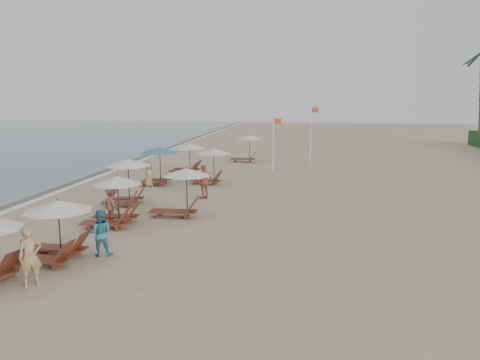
% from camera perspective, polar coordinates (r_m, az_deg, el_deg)
% --- Properties ---
extents(ground, '(160.00, 160.00, 0.00)m').
position_cam_1_polar(ground, '(16.27, -3.21, -9.53)').
color(ground, tan).
rests_on(ground, ground).
extents(wet_sand_band, '(3.20, 140.00, 0.01)m').
position_cam_1_polar(wet_sand_band, '(30.03, -22.93, -1.09)').
color(wet_sand_band, '#6B5E4C').
rests_on(wet_sand_band, ground).
extents(foam_line, '(0.50, 140.00, 0.02)m').
position_cam_1_polar(foam_line, '(29.36, -20.77, -1.17)').
color(foam_line, white).
rests_on(foam_line, ground).
extents(lounger_station_1, '(2.58, 2.27, 2.10)m').
position_cam_1_polar(lounger_station_1, '(16.92, -21.73, -5.69)').
color(lounger_station_1, brown).
rests_on(lounger_station_1, ground).
extents(lounger_station_2, '(2.52, 2.09, 2.15)m').
position_cam_1_polar(lounger_station_2, '(20.69, -15.19, -2.62)').
color(lounger_station_2, brown).
rests_on(lounger_station_2, ground).
extents(lounger_station_3, '(2.52, 2.35, 2.36)m').
position_cam_1_polar(lounger_station_3, '(24.34, -13.75, 0.07)').
color(lounger_station_3, brown).
rests_on(lounger_station_3, ground).
extents(lounger_station_4, '(2.55, 2.40, 2.33)m').
position_cam_1_polar(lounger_station_4, '(29.51, -9.99, 1.97)').
color(lounger_station_4, brown).
rests_on(lounger_station_4, ground).
extents(lounger_station_5, '(2.63, 2.42, 2.14)m').
position_cam_1_polar(lounger_station_5, '(33.35, -6.45, 2.74)').
color(lounger_station_5, brown).
rests_on(lounger_station_5, ground).
extents(inland_station_0, '(2.83, 2.24, 2.22)m').
position_cam_1_polar(inland_station_0, '(21.55, -7.31, -1.09)').
color(inland_station_0, brown).
rests_on(inland_station_0, ground).
extents(inland_station_1, '(2.67, 2.24, 2.22)m').
position_cam_1_polar(inland_station_1, '(29.35, -3.63, 2.23)').
color(inland_station_1, brown).
rests_on(inland_station_1, ground).
extents(inland_station_2, '(2.75, 2.24, 2.22)m').
position_cam_1_polar(inland_station_2, '(39.04, 0.79, 4.17)').
color(inland_station_2, brown).
rests_on(inland_station_2, ground).
extents(beachgoer_near, '(0.78, 0.76, 1.81)m').
position_cam_1_polar(beachgoer_near, '(15.07, -24.12, -8.47)').
color(beachgoer_near, '#A38258').
rests_on(beachgoer_near, ground).
extents(beachgoer_mid_a, '(0.92, 0.80, 1.64)m').
position_cam_1_polar(beachgoer_mid_a, '(17.01, -16.61, -6.17)').
color(beachgoer_mid_a, teal).
rests_on(beachgoer_mid_a, ground).
extents(beachgoer_mid_b, '(1.19, 1.10, 1.60)m').
position_cam_1_polar(beachgoer_mid_b, '(21.25, -15.31, -2.89)').
color(beachgoer_mid_b, brown).
rests_on(beachgoer_mid_b, ground).
extents(beachgoer_far_a, '(1.06, 1.11, 1.85)m').
position_cam_1_polar(beachgoer_far_a, '(25.18, -4.37, -0.22)').
color(beachgoer_far_a, '#BA564A').
rests_on(beachgoer_far_a, ground).
extents(beachgoer_far_b, '(0.86, 0.84, 1.50)m').
position_cam_1_polar(beachgoer_far_b, '(29.01, -11.01, 0.66)').
color(beachgoer_far_b, '#A7795B').
rests_on(beachgoer_far_b, ground).
extents(flag_pole_near, '(0.59, 0.08, 4.08)m').
position_cam_1_polar(flag_pole_near, '(33.31, 4.12, 4.71)').
color(flag_pole_near, silver).
rests_on(flag_pole_near, ground).
extents(flag_pole_far, '(0.60, 0.08, 4.76)m').
position_cam_1_polar(flag_pole_far, '(37.10, 8.63, 5.74)').
color(flag_pole_far, silver).
rests_on(flag_pole_far, ground).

